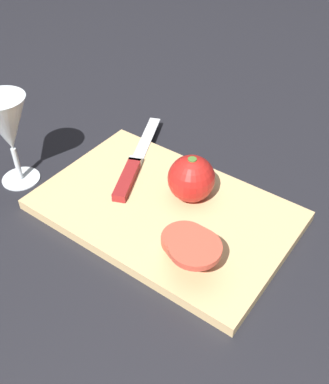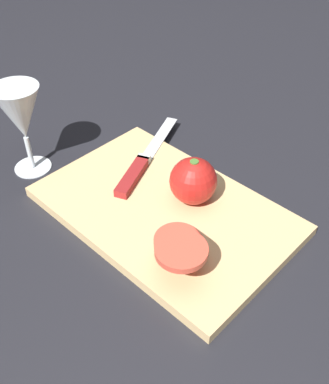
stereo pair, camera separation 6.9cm
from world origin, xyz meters
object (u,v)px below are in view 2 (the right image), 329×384
object	(u,v)px
knife	(138,168)
tomato_slice_stack_near	(179,246)
whole_tomato	(193,181)
wine_glass	(21,116)

from	to	relation	value
knife	tomato_slice_stack_near	world-z (taller)	tomato_slice_stack_near
whole_tomato	wine_glass	bearing A→B (deg)	23.68
tomato_slice_stack_near	knife	bearing A→B (deg)	-27.66
wine_glass	knife	bearing A→B (deg)	-145.70
wine_glass	knife	distance (m)	0.21
knife	tomato_slice_stack_near	size ratio (longest dim) A/B	2.16
wine_glass	whole_tomato	distance (m)	0.31
wine_glass	knife	world-z (taller)	wine_glass
whole_tomato	knife	bearing A→B (deg)	5.54
whole_tomato	tomato_slice_stack_near	world-z (taller)	whole_tomato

